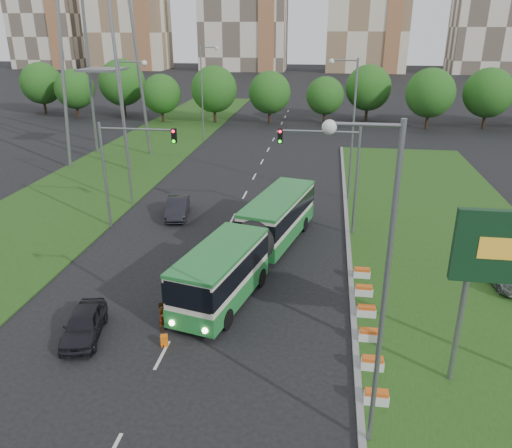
% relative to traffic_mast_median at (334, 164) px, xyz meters
% --- Properties ---
extents(ground, '(360.00, 360.00, 0.00)m').
position_rel_traffic_mast_median_xyz_m(ground, '(-4.78, -10.00, -5.35)').
color(ground, black).
rests_on(ground, ground).
extents(grass_median, '(14.00, 60.00, 0.15)m').
position_rel_traffic_mast_median_xyz_m(grass_median, '(8.22, -2.00, -5.27)').
color(grass_median, '#1F4914').
rests_on(grass_median, ground).
extents(median_kerb, '(0.30, 60.00, 0.18)m').
position_rel_traffic_mast_median_xyz_m(median_kerb, '(1.27, -2.00, -5.26)').
color(median_kerb, gray).
rests_on(median_kerb, ground).
extents(left_verge, '(12.00, 110.00, 0.10)m').
position_rel_traffic_mast_median_xyz_m(left_verge, '(-22.78, 15.00, -5.30)').
color(left_verge, '#1F4914').
rests_on(left_verge, ground).
extents(lane_markings, '(0.20, 100.00, 0.01)m').
position_rel_traffic_mast_median_xyz_m(lane_markings, '(-7.78, 10.00, -5.35)').
color(lane_markings, silver).
rests_on(lane_markings, ground).
extents(flower_planters, '(1.10, 11.50, 0.60)m').
position_rel_traffic_mast_median_xyz_m(flower_planters, '(1.92, -12.50, -4.90)').
color(flower_planters, silver).
rests_on(flower_planters, grass_median).
extents(traffic_mast_median, '(5.76, 0.32, 8.00)m').
position_rel_traffic_mast_median_xyz_m(traffic_mast_median, '(0.00, 0.00, 0.00)').
color(traffic_mast_median, slate).
rests_on(traffic_mast_median, ground).
extents(traffic_mast_left, '(5.76, 0.32, 8.00)m').
position_rel_traffic_mast_median_xyz_m(traffic_mast_left, '(-15.16, -1.00, 0.00)').
color(traffic_mast_left, slate).
rests_on(traffic_mast_left, ground).
extents(street_lamps, '(36.00, 60.00, 12.00)m').
position_rel_traffic_mast_median_xyz_m(street_lamps, '(-7.78, 0.00, 0.65)').
color(street_lamps, slate).
rests_on(street_lamps, ground).
extents(tree_line, '(120.00, 8.00, 9.00)m').
position_rel_traffic_mast_median_xyz_m(tree_line, '(5.22, 45.00, -0.85)').
color(tree_line, '#205216').
rests_on(tree_line, ground).
extents(midrise_west, '(22.00, 14.00, 36.00)m').
position_rel_traffic_mast_median_xyz_m(midrise_west, '(-99.78, 140.00, 12.65)').
color(midrise_west, beige).
rests_on(midrise_west, ground).
extents(articulated_bus, '(2.77, 17.75, 2.92)m').
position_rel_traffic_mast_median_xyz_m(articulated_bus, '(-4.95, -6.01, -3.56)').
color(articulated_bus, beige).
rests_on(articulated_bus, ground).
extents(car_left_near, '(2.55, 4.47, 1.43)m').
position_rel_traffic_mast_median_xyz_m(car_left_near, '(-12.03, -15.09, -4.63)').
color(car_left_near, black).
rests_on(car_left_near, ground).
extents(car_left_far, '(2.45, 4.84, 1.52)m').
position_rel_traffic_mast_median_xyz_m(car_left_far, '(-12.25, 1.81, -4.59)').
color(car_left_far, black).
rests_on(car_left_far, ground).
extents(car_median, '(2.58, 4.75, 1.30)m').
position_rel_traffic_mast_median_xyz_m(car_median, '(10.17, -6.56, -4.55)').
color(car_median, gray).
rests_on(car_median, grass_median).
extents(pedestrian, '(0.56, 0.68, 1.59)m').
position_rel_traffic_mast_median_xyz_m(pedestrian, '(-8.33, -14.01, -4.55)').
color(pedestrian, gray).
rests_on(pedestrian, ground).
extents(shopping_trolley, '(0.34, 0.36, 0.58)m').
position_rel_traffic_mast_median_xyz_m(shopping_trolley, '(-7.89, -15.26, -5.06)').
color(shopping_trolley, orange).
rests_on(shopping_trolley, ground).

